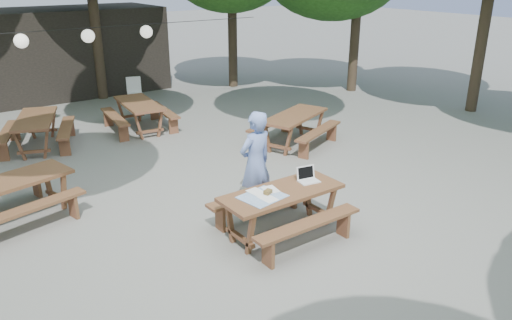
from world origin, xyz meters
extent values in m
plane|color=slate|center=(0.00, 0.00, 0.00)|extent=(80.00, 80.00, 0.00)
cube|color=black|center=(0.50, 10.50, 1.40)|extent=(6.00, 3.00, 2.80)
cube|color=brown|center=(0.20, -1.54, 0.72)|extent=(2.00, 0.80, 0.06)
cube|color=brown|center=(0.20, -2.19, 0.45)|extent=(1.90, 0.28, 0.05)
cube|color=brown|center=(0.20, -0.89, 0.45)|extent=(1.90, 0.28, 0.05)
cube|color=brown|center=(0.20, -1.54, 0.34)|extent=(1.70, 0.70, 0.69)
cube|color=brown|center=(-3.24, 1.42, 0.72)|extent=(2.13, 1.24, 0.06)
cube|color=brown|center=(-3.09, 0.79, 0.45)|extent=(1.91, 0.71, 0.05)
cube|color=brown|center=(-3.24, 1.42, 0.34)|extent=(1.82, 1.07, 0.69)
cube|color=brown|center=(3.17, 1.72, 0.72)|extent=(2.15, 1.49, 0.06)
cube|color=brown|center=(3.41, 1.11, 0.45)|extent=(1.87, 0.97, 0.05)
cube|color=brown|center=(2.92, 2.32, 0.45)|extent=(1.87, 0.97, 0.05)
cube|color=brown|center=(3.17, 1.72, 0.34)|extent=(1.84, 1.28, 0.69)
cube|color=brown|center=(-1.96, 5.07, 0.72)|extent=(1.44, 2.15, 0.06)
cube|color=brown|center=(-1.35, 4.85, 0.45)|extent=(0.92, 1.88, 0.05)
cube|color=brown|center=(-2.57, 5.30, 0.45)|extent=(0.92, 1.88, 0.05)
cube|color=brown|center=(-1.96, 5.07, 0.34)|extent=(1.24, 1.84, 0.69)
cube|color=brown|center=(0.60, 5.00, 0.72)|extent=(1.01, 2.07, 0.06)
cube|color=brown|center=(1.24, 4.93, 0.45)|extent=(0.48, 1.92, 0.05)
cube|color=brown|center=(-0.05, 5.07, 0.45)|extent=(0.48, 1.92, 0.05)
cube|color=brown|center=(0.60, 5.00, 0.34)|extent=(0.88, 1.76, 0.69)
imported|color=#718BCF|center=(0.31, -0.68, 0.92)|extent=(0.72, 0.52, 1.83)
cube|color=silver|center=(1.44, 7.31, 0.40)|extent=(0.55, 0.55, 0.04)
cube|color=silver|center=(1.50, 7.50, 0.66)|extent=(0.43, 0.17, 0.48)
cube|color=silver|center=(1.44, 7.31, 0.19)|extent=(0.52, 0.52, 0.38)
cube|color=white|center=(0.78, -1.52, 0.76)|extent=(0.37, 0.28, 0.02)
cube|color=white|center=(0.80, -1.40, 0.88)|extent=(0.34, 0.12, 0.23)
cube|color=black|center=(0.80, -1.41, 0.88)|extent=(0.28, 0.09, 0.19)
cube|color=#3573B7|center=(-0.18, -1.54, 0.75)|extent=(0.73, 0.65, 0.01)
cube|color=white|center=(-0.15, -1.64, 0.76)|extent=(0.22, 0.31, 0.00)
cube|color=white|center=(0.08, -1.41, 0.76)|extent=(0.26, 0.33, 0.00)
cube|color=white|center=(-0.16, -1.36, 0.76)|extent=(0.23, 0.31, 0.00)
cube|color=brown|center=(-0.06, -1.52, 0.80)|extent=(0.15, 0.13, 0.06)
cylinder|color=black|center=(0.50, 6.00, 2.60)|extent=(9.00, 0.02, 0.02)
sphere|color=white|center=(-1.80, 6.00, 2.40)|extent=(0.34, 0.34, 0.34)
sphere|color=white|center=(-0.20, 6.00, 2.40)|extent=(0.34, 0.34, 0.34)
sphere|color=white|center=(1.40, 6.00, 2.40)|extent=(0.34, 0.34, 0.34)
cylinder|color=#2D2319|center=(1.00, 9.00, 2.27)|extent=(0.32, 0.32, 4.55)
cylinder|color=#2D2319|center=(5.50, 8.00, 2.18)|extent=(0.32, 0.32, 4.36)
cylinder|color=#2D2319|center=(8.50, 5.00, 2.14)|extent=(0.32, 0.32, 4.28)
cylinder|color=#2D2319|center=(9.50, 1.00, 2.49)|extent=(0.32, 0.32, 4.99)
camera|label=1|loc=(-4.28, -7.11, 4.02)|focal=35.00mm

